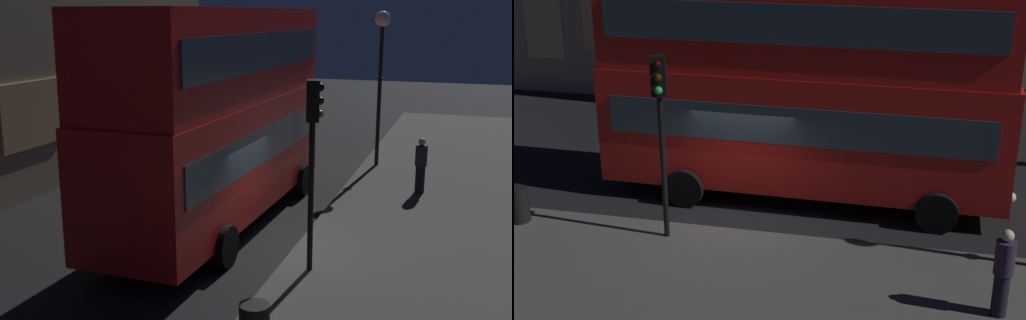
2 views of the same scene
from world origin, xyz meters
TOP-DOWN VIEW (x-y plane):
  - ground_plane at (0.00, 0.00)m, footprint 80.00×80.00m
  - sidewalk_slab at (0.00, -4.41)m, footprint 44.00×7.45m
  - double_decker_bus at (1.26, 1.75)m, footprint 10.05×2.98m
  - traffic_light_near_kerb at (-1.25, -1.38)m, footprint 0.38×0.40m
  - traffic_light_far_side at (11.24, 5.03)m, footprint 0.33×0.36m
  - street_lamp at (8.95, -1.20)m, footprint 0.54×0.54m
  - pedestrian at (5.73, -3.02)m, footprint 0.36×0.36m

SIDE VIEW (x-z plane):
  - ground_plane at x=0.00m, z-range 0.00..0.00m
  - sidewalk_slab at x=0.00m, z-range 0.00..0.12m
  - pedestrian at x=5.73m, z-range 0.14..1.85m
  - traffic_light_far_side at x=11.24m, z-range 0.85..4.71m
  - traffic_light_near_kerb at x=-1.25m, z-range 1.01..5.09m
  - double_decker_bus at x=1.26m, z-range 0.30..5.93m
  - street_lamp at x=8.95m, z-range 1.53..7.01m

